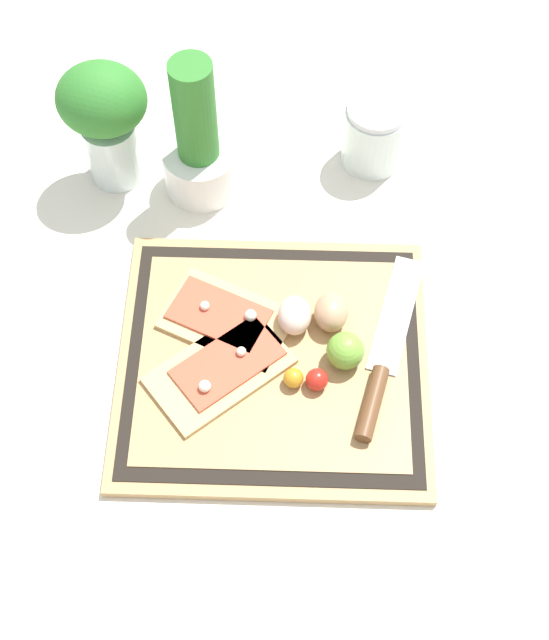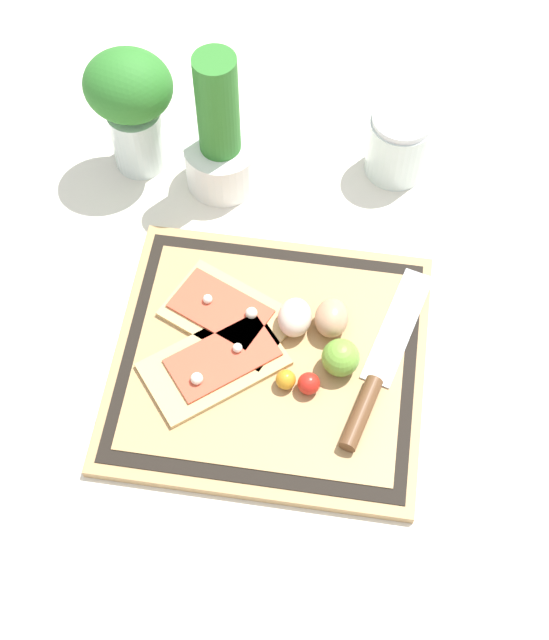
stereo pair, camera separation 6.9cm
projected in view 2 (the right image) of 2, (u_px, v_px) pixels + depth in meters
ground_plane at (269, 364)px, 1.16m from camera, size 6.00×6.00×0.00m
cutting_board at (269, 361)px, 1.16m from camera, size 0.40×0.37×0.02m
pizza_slice_near at (216, 363)px, 1.14m from camera, size 0.20×0.19×0.02m
pizza_slice_far at (227, 313)px, 1.18m from camera, size 0.19×0.16×0.02m
knife at (373, 385)px, 1.12m from camera, size 0.10×0.28×0.02m
egg_brown at (332, 318)px, 1.15m from camera, size 0.04×0.05×0.04m
egg_pink at (295, 317)px, 1.16m from camera, size 0.04×0.05×0.04m
lime at (341, 356)px, 1.12m from camera, size 0.05×0.05×0.05m
cherry_tomato_red at (309, 383)px, 1.11m from camera, size 0.03×0.03×0.03m
cherry_tomato_yellow at (286, 380)px, 1.12m from camera, size 0.03×0.03×0.03m
herb_pot at (220, 142)px, 1.25m from camera, size 0.11×0.11×0.23m
sauce_jar at (398, 147)px, 1.29m from camera, size 0.09×0.09×0.11m
herb_glass at (131, 103)px, 1.24m from camera, size 0.12×0.11×0.20m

